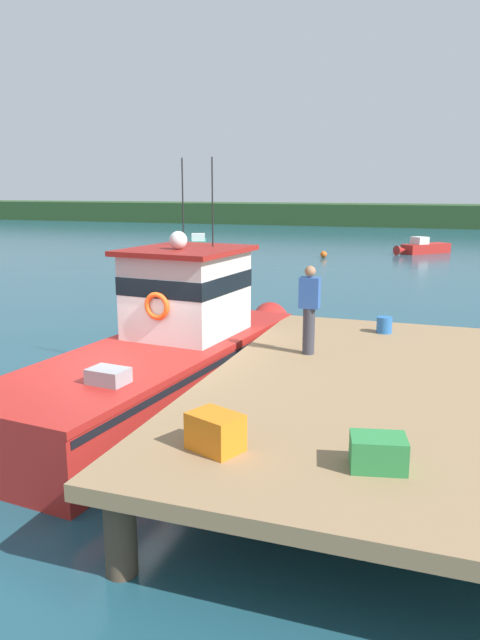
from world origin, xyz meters
name	(u,v)px	position (x,y,z in m)	size (l,w,h in m)	color
ground_plane	(131,419)	(0.00, 0.00, 0.00)	(200.00, 200.00, 0.00)	#1E4C5B
dock	(400,392)	(4.80, 0.00, 1.07)	(6.00, 9.00, 1.20)	#4C3D2D
main_fishing_boat	(172,350)	(0.26, 1.29, 1.01)	(3.35, 9.94, 4.80)	red
crate_stack_near_edge	(215,432)	(2.97, -3.20, 1.42)	(0.60, 0.44, 0.44)	orange
crate_single_by_cleat	(378,452)	(4.81, -3.05, 1.38)	(0.60, 0.44, 0.36)	#2D8442
bait_bucket	(384,325)	(4.18, 3.41, 1.37)	(0.32, 0.32, 0.34)	#2866B2
deckhand_by_the_boat	(309,308)	(3.05, 1.26, 2.06)	(0.36, 0.22, 1.63)	#383842
moored_boat_near_channel	(198,244)	(-11.19, 29.42, 0.39)	(2.52, 4.44, 1.13)	#196B5B
moored_boat_mid_harbor	(423,248)	(3.60, 31.95, 0.38)	(3.49, 3.78, 1.09)	red
mooring_buoy_spare_mooring	(206,258)	(-8.15, 23.40, 0.18)	(0.35, 0.35, 0.35)	silver
mooring_buoy_outer	(324,254)	(-1.99, 27.39, 0.21)	(0.41, 0.41, 0.41)	#EA5B19
far_shoreline	(404,215)	(0.00, 62.00, 1.20)	(120.00, 8.00, 2.40)	#284723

